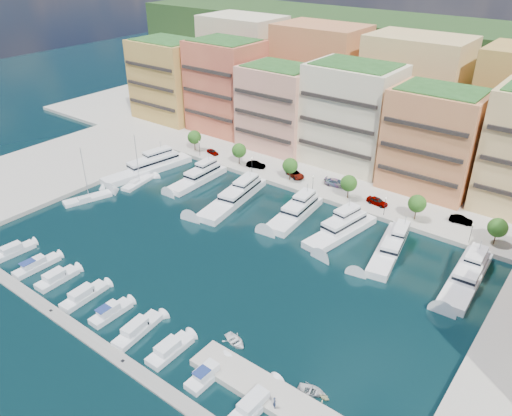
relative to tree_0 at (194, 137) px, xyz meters
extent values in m
plane|color=black|center=(40.00, -33.50, -4.74)|extent=(400.00, 400.00, 0.00)
cube|color=#9E998E|center=(40.00, 28.50, -4.74)|extent=(220.00, 64.00, 2.00)
cube|color=#9E998E|center=(-22.00, -41.50, -4.74)|extent=(34.00, 76.00, 2.00)
cube|color=#213817|center=(40.00, 76.50, -4.74)|extent=(240.00, 40.00, 58.00)
cube|color=gray|center=(37.00, -63.50, -4.74)|extent=(72.00, 2.20, 0.35)
cube|color=#9E998E|center=(70.00, -55.50, -4.74)|extent=(32.00, 5.00, 2.00)
cube|color=gold|center=(-26.00, 16.50, 8.26)|extent=(22.00, 16.00, 24.00)
cube|color=black|center=(-26.00, 8.25, 8.26)|extent=(20.24, 0.50, 0.90)
cube|color=#214D1F|center=(-26.00, 16.50, 20.66)|extent=(19.36, 14.08, 0.80)
cube|color=#D66D47|center=(-4.00, 18.50, 9.26)|extent=(20.00, 16.00, 26.00)
cube|color=black|center=(-4.00, 10.25, 9.26)|extent=(18.40, 0.50, 0.90)
cube|color=#214D1F|center=(-4.00, 18.50, 22.66)|extent=(17.60, 14.08, 0.80)
cube|color=#E2917E|center=(17.00, 16.50, 7.26)|extent=(20.00, 15.00, 22.00)
cube|color=black|center=(17.00, 8.75, 7.26)|extent=(18.40, 0.50, 0.90)
cube|color=#214D1F|center=(17.00, 16.50, 18.66)|extent=(17.60, 13.20, 0.80)
cube|color=beige|center=(38.00, 18.50, 8.76)|extent=(22.00, 16.00, 25.00)
cube|color=black|center=(38.00, 10.25, 8.76)|extent=(20.24, 0.50, 0.90)
cube|color=#214D1F|center=(38.00, 18.50, 21.66)|extent=(19.36, 14.08, 0.80)
cube|color=#CD774D|center=(60.00, 16.50, 7.76)|extent=(20.00, 15.00, 23.00)
cube|color=black|center=(60.00, 8.75, 7.76)|extent=(18.40, 0.50, 0.90)
cube|color=#214D1F|center=(60.00, 16.50, 19.66)|extent=(17.60, 13.20, 0.80)
cube|color=beige|center=(-15.00, 40.50, 11.26)|extent=(26.00, 18.00, 30.00)
cube|color=#CD774D|center=(15.00, 40.50, 11.26)|extent=(26.00, 18.00, 30.00)
cube|color=#D5B970|center=(45.00, 40.50, 11.26)|extent=(26.00, 18.00, 30.00)
cylinder|color=#473323|center=(0.00, 0.00, -2.24)|extent=(0.24, 0.24, 3.00)
sphere|color=#184814|center=(0.00, 0.00, 0.01)|extent=(3.80, 3.80, 3.80)
cylinder|color=#473323|center=(16.00, 0.00, -2.24)|extent=(0.24, 0.24, 3.00)
sphere|color=#184814|center=(16.00, 0.00, 0.01)|extent=(3.80, 3.80, 3.80)
cylinder|color=#473323|center=(32.00, 0.00, -2.24)|extent=(0.24, 0.24, 3.00)
sphere|color=#184814|center=(32.00, 0.00, 0.01)|extent=(3.80, 3.80, 3.80)
cylinder|color=#473323|center=(48.00, 0.00, -2.24)|extent=(0.24, 0.24, 3.00)
sphere|color=#184814|center=(48.00, 0.00, 0.01)|extent=(3.80, 3.80, 3.80)
cylinder|color=#473323|center=(64.00, 0.00, -2.24)|extent=(0.24, 0.24, 3.00)
sphere|color=#184814|center=(64.00, 0.00, 0.01)|extent=(3.80, 3.80, 3.80)
cylinder|color=#473323|center=(80.00, 0.00, -2.24)|extent=(0.24, 0.24, 3.00)
sphere|color=#184814|center=(80.00, 0.00, 0.01)|extent=(3.80, 3.80, 3.80)
cylinder|color=black|center=(4.00, -2.30, -1.74)|extent=(0.10, 0.10, 4.00)
sphere|color=#FFF2CC|center=(4.00, -2.30, 0.31)|extent=(0.30, 0.30, 0.30)
cylinder|color=black|center=(22.00, -2.30, -1.74)|extent=(0.10, 0.10, 4.00)
sphere|color=#FFF2CC|center=(22.00, -2.30, 0.31)|extent=(0.30, 0.30, 0.30)
cylinder|color=black|center=(40.00, -2.30, -1.74)|extent=(0.10, 0.10, 4.00)
sphere|color=#FFF2CC|center=(40.00, -2.30, 0.31)|extent=(0.30, 0.30, 0.30)
cylinder|color=black|center=(58.00, -2.30, -1.74)|extent=(0.10, 0.10, 4.00)
sphere|color=#FFF2CC|center=(58.00, -2.30, 0.31)|extent=(0.30, 0.30, 0.30)
cylinder|color=black|center=(76.00, -2.30, -1.74)|extent=(0.10, 0.10, 4.00)
sphere|color=#FFF2CC|center=(76.00, -2.30, 0.31)|extent=(0.30, 0.30, 0.30)
cube|color=white|center=(-0.77, -16.90, -4.39)|extent=(8.50, 25.19, 2.30)
cube|color=white|center=(-0.77, -14.42, -2.34)|extent=(5.87, 14.05, 1.80)
cube|color=black|center=(-0.77, -14.42, -2.34)|extent=(5.94, 14.12, 0.55)
cube|color=white|center=(-0.77, -12.43, -0.74)|extent=(3.87, 7.78, 1.40)
cylinder|color=#B2B2B7|center=(-0.77, -10.95, 0.86)|extent=(0.14, 0.14, 1.80)
cube|color=white|center=(13.52, -13.37, -4.39)|extent=(4.81, 17.85, 2.30)
cube|color=white|center=(13.52, -11.60, -2.34)|extent=(3.81, 9.85, 1.80)
cube|color=black|center=(13.52, -11.60, -2.34)|extent=(3.87, 9.91, 0.55)
cube|color=white|center=(13.52, -10.18, -0.74)|extent=(2.73, 5.39, 1.40)
cylinder|color=#B2B2B7|center=(13.52, -9.11, 0.86)|extent=(0.14, 0.14, 1.80)
cube|color=black|center=(13.52, -13.37, -4.84)|extent=(4.86, 17.91, 0.35)
cube|color=white|center=(27.10, -16.02, -4.39)|extent=(8.41, 23.53, 2.30)
cube|color=white|center=(27.10, -13.72, -2.34)|extent=(5.98, 13.15, 1.80)
cube|color=black|center=(27.10, -13.72, -2.34)|extent=(6.05, 13.21, 0.55)
cube|color=white|center=(27.10, -11.87, -0.74)|extent=(4.03, 7.28, 1.40)
cylinder|color=#B2B2B7|center=(27.10, -10.49, 0.86)|extent=(0.14, 0.14, 1.80)
cube|color=white|center=(42.34, -13.36, -4.39)|extent=(6.38, 18.08, 2.30)
cube|color=white|center=(42.34, -11.59, -2.34)|extent=(4.82, 10.06, 1.80)
cube|color=black|center=(42.34, -11.59, -2.34)|extent=(4.88, 10.12, 0.55)
cube|color=white|center=(42.34, -10.17, -0.74)|extent=(3.37, 5.55, 1.40)
cylinder|color=#B2B2B7|center=(42.34, -9.11, 0.86)|extent=(0.14, 0.14, 1.80)
cube|color=white|center=(53.85, -13.84, -4.39)|extent=(7.64, 19.19, 2.30)
cube|color=white|center=(53.85, -11.97, -2.34)|extent=(5.43, 10.76, 1.80)
cube|color=black|center=(53.85, -11.97, -2.34)|extent=(5.50, 10.83, 0.55)
cube|color=white|center=(53.85, -10.48, -0.74)|extent=(3.65, 5.98, 1.40)
cylinder|color=#B2B2B7|center=(53.85, -9.36, 0.86)|extent=(0.14, 0.14, 1.80)
cube|color=black|center=(53.85, -13.84, -4.84)|extent=(7.69, 19.24, 0.35)
cube|color=white|center=(64.47, -14.08, -4.39)|extent=(7.45, 19.58, 2.30)
cube|color=white|center=(64.47, -12.17, -2.34)|extent=(5.16, 10.97, 1.80)
cube|color=black|center=(64.47, -12.17, -2.34)|extent=(5.23, 11.04, 0.55)
cube|color=white|center=(64.47, -10.63, -0.74)|extent=(3.41, 6.09, 1.40)
cylinder|color=#B2B2B7|center=(64.47, -9.48, 0.86)|extent=(0.14, 0.14, 1.80)
cube|color=white|center=(79.18, -14.37, -4.39)|extent=(5.56, 19.92, 2.30)
cube|color=white|center=(79.18, -12.39, -2.34)|extent=(4.33, 11.01, 1.80)
cube|color=black|center=(79.18, -12.39, -2.34)|extent=(4.39, 11.08, 0.55)
cube|color=white|center=(79.18, -10.82, -0.74)|extent=(3.08, 6.04, 1.40)
cylinder|color=#B2B2B7|center=(79.18, -9.63, 0.86)|extent=(0.14, 0.14, 1.80)
cube|color=silver|center=(7.17, -58.00, -4.49)|extent=(2.85, 7.90, 1.40)
cube|color=silver|center=(7.17, -58.39, -3.19)|extent=(2.09, 3.83, 1.10)
cube|color=black|center=(7.17, -56.83, -3.44)|extent=(1.73, 0.20, 0.55)
cube|color=silver|center=(15.01, -58.00, -4.49)|extent=(2.53, 8.60, 1.40)
cube|color=silver|center=(15.01, -58.43, -3.19)|extent=(1.92, 4.14, 1.10)
cube|color=black|center=(15.01, -56.72, -3.44)|extent=(1.70, 0.13, 0.55)
cube|color=navy|center=(15.01, -59.54, -2.59)|extent=(1.70, 2.60, 0.12)
cube|color=silver|center=(21.45, -58.00, -4.49)|extent=(2.91, 7.61, 1.40)
cube|color=silver|center=(21.45, -58.38, -3.19)|extent=(2.21, 3.68, 1.10)
cube|color=black|center=(21.45, -56.87, -3.44)|extent=(1.95, 0.15, 0.55)
cube|color=silver|center=(29.36, -58.00, -4.49)|extent=(2.95, 8.50, 1.40)
cube|color=silver|center=(29.36, -58.42, -3.19)|extent=(2.18, 4.12, 1.10)
cube|color=black|center=(29.36, -56.74, -3.44)|extent=(1.83, 0.19, 0.55)
cube|color=silver|center=(36.41, -58.00, -4.49)|extent=(2.48, 7.15, 1.40)
cube|color=silver|center=(36.41, -58.36, -3.19)|extent=(1.92, 3.44, 1.10)
cube|color=black|center=(36.41, -56.93, -3.44)|extent=(1.75, 0.11, 0.55)
cube|color=navy|center=(36.41, -59.28, -2.59)|extent=(1.72, 2.15, 0.12)
cube|color=silver|center=(42.96, -58.00, -4.49)|extent=(3.36, 9.07, 1.40)
cube|color=silver|center=(42.96, -58.44, -3.19)|extent=(2.37, 4.42, 1.10)
cube|color=black|center=(42.96, -56.67, -3.44)|extent=(1.82, 0.27, 0.55)
cube|color=silver|center=(50.02, -58.00, -4.49)|extent=(2.77, 7.60, 1.40)
cube|color=silver|center=(50.02, -58.38, -3.19)|extent=(2.15, 3.65, 1.10)
cube|color=black|center=(50.02, -56.86, -3.44)|extent=(1.96, 0.11, 0.55)
cube|color=silver|center=(57.59, -58.00, -4.49)|extent=(2.67, 7.26, 1.40)
cube|color=silver|center=(57.59, -58.36, -3.19)|extent=(2.02, 3.50, 1.10)
cube|color=black|center=(57.59, -56.92, -3.44)|extent=(1.78, 0.15, 0.55)
cube|color=navy|center=(57.59, -59.29, -2.59)|extent=(1.79, 2.20, 0.12)
cube|color=silver|center=(65.81, -58.00, -4.49)|extent=(3.00, 9.25, 1.40)
cube|color=silver|center=(65.81, -58.46, -3.19)|extent=(2.23, 4.47, 1.10)
cube|color=black|center=(65.81, -56.63, -3.44)|extent=(1.90, 0.18, 0.55)
cube|color=white|center=(-0.23, -35.83, -4.54)|extent=(6.10, 11.18, 1.20)
cube|color=white|center=(-0.23, -36.91, -3.64)|extent=(2.45, 3.11, 0.60)
cylinder|color=#B2B2B7|center=(-0.23, -35.29, 2.06)|extent=(0.14, 0.14, 12.00)
cylinder|color=#B2B2B7|center=(-0.23, -37.46, -2.94)|extent=(1.64, 4.66, 0.10)
cube|color=white|center=(2.55, -23.03, -4.54)|extent=(4.25, 9.91, 1.20)
cube|color=white|center=(2.55, -23.99, -3.64)|extent=(1.99, 2.63, 0.60)
cylinder|color=#B2B2B7|center=(2.55, -22.55, 2.06)|extent=(0.14, 0.14, 12.00)
cylinder|color=#B2B2B7|center=(2.55, -24.47, -2.94)|extent=(0.81, 4.28, 0.10)
imported|color=silver|center=(70.46, -51.57, -4.35)|extent=(4.37, 3.57, 0.79)
imported|color=beige|center=(72.31, -51.49, -4.31)|extent=(1.67, 1.46, 0.86)
imported|color=white|center=(56.37, -50.68, -4.31)|extent=(4.75, 3.90, 0.86)
imported|color=gray|center=(6.00, 0.69, -3.07)|extent=(4.16, 2.32, 1.34)
imported|color=gray|center=(20.94, 0.73, -2.93)|extent=(5.21, 2.99, 1.62)
imported|color=gray|center=(32.03, 2.31, -2.95)|extent=(6.31, 4.73, 1.59)
imported|color=gray|center=(42.92, 3.88, -2.90)|extent=(6.19, 3.48, 1.69)
imported|color=gray|center=(54.75, 1.21, -2.90)|extent=(5.15, 2.65, 1.68)
imported|color=gray|center=(72.25, 4.32, -2.97)|extent=(4.83, 2.18, 1.54)
imported|color=#242E49|center=(68.30, -57.20, -2.86)|extent=(0.77, 0.74, 1.77)
camera|label=1|loc=(92.92, -93.27, 49.40)|focal=35.00mm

